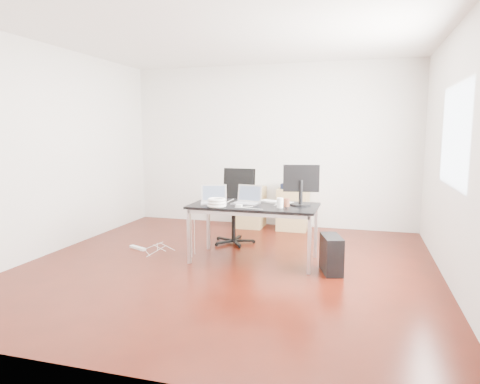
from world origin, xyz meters
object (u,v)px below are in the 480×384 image
(desk, at_px, (254,209))
(filing_cabinet_right, at_px, (293,209))
(filing_cabinet_left, at_px, (249,207))
(pc_tower, at_px, (331,254))
(office_chair, at_px, (236,202))

(desk, xyz_separation_m, filing_cabinet_right, (0.20, 1.92, -0.33))
(filing_cabinet_left, xyz_separation_m, pc_tower, (1.56, -2.13, -0.13))
(office_chair, distance_m, filing_cabinet_left, 1.12)
(desk, relative_size, filing_cabinet_left, 2.29)
(office_chair, relative_size, pc_tower, 2.40)
(desk, height_order, filing_cabinet_left, desk)
(filing_cabinet_right, relative_size, pc_tower, 1.56)
(filing_cabinet_left, bearing_deg, desk, -73.63)
(filing_cabinet_left, xyz_separation_m, filing_cabinet_right, (0.77, 0.00, 0.00))
(office_chair, height_order, filing_cabinet_right, office_chair)
(desk, bearing_deg, filing_cabinet_right, 83.99)
(office_chair, height_order, filing_cabinet_left, office_chair)
(desk, relative_size, pc_tower, 3.56)
(filing_cabinet_right, bearing_deg, desk, -96.01)
(desk, distance_m, filing_cabinet_right, 1.96)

